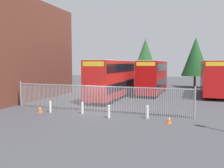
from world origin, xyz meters
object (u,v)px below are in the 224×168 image
(double_decker_bus_near_gate, at_px, (112,78))
(bollard_near_right, at_px, (109,112))
(double_decker_bus_behind_fence_left, at_px, (153,76))
(bollard_near_left, at_px, (50,107))
(bollard_center_front, at_px, (82,108))
(traffic_cone_mid_forecourt, at_px, (169,119))
(traffic_cone_by_gate, at_px, (40,109))
(double_decker_bus_behind_fence_right, at_px, (212,76))
(bollard_far_right, at_px, (147,112))
(double_decker_bus_far_back, at_px, (128,73))

(double_decker_bus_near_gate, relative_size, bollard_near_right, 11.38)
(double_decker_bus_behind_fence_left, bearing_deg, bollard_near_left, -111.10)
(bollard_center_front, bearing_deg, double_decker_bus_behind_fence_left, 77.95)
(bollard_center_front, relative_size, bollard_near_right, 1.00)
(traffic_cone_mid_forecourt, bearing_deg, bollard_center_front, 172.43)
(double_decker_bus_near_gate, distance_m, traffic_cone_by_gate, 10.08)
(double_decker_bus_behind_fence_right, height_order, bollard_near_right, double_decker_bus_behind_fence_right)
(double_decker_bus_behind_fence_left, bearing_deg, traffic_cone_mid_forecourt, -77.04)
(double_decker_bus_behind_fence_left, xyz_separation_m, bollard_near_right, (-0.70, -15.68, -1.95))
(double_decker_bus_behind_fence_left, xyz_separation_m, bollard_far_right, (2.02, -14.90, -1.95))
(traffic_cone_mid_forecourt, bearing_deg, bollard_far_right, 148.07)
(bollard_center_front, xyz_separation_m, bollard_near_right, (2.50, -0.67, 0.00))
(double_decker_bus_behind_fence_right, bearing_deg, bollard_center_front, -124.27)
(double_decker_bus_far_back, height_order, bollard_far_right, double_decker_bus_far_back)
(double_decker_bus_behind_fence_right, relative_size, bollard_center_front, 11.38)
(bollard_far_right, bearing_deg, traffic_cone_by_gate, -174.87)
(bollard_far_right, relative_size, traffic_cone_by_gate, 1.61)
(bollard_center_front, distance_m, traffic_cone_mid_forecourt, 6.93)
(double_decker_bus_near_gate, height_order, double_decker_bus_behind_fence_right, same)
(bollard_near_left, relative_size, traffic_cone_by_gate, 1.61)
(double_decker_bus_far_back, relative_size, bollard_center_front, 11.38)
(traffic_cone_by_gate, bearing_deg, bollard_near_right, 0.04)
(double_decker_bus_behind_fence_left, relative_size, traffic_cone_by_gate, 18.32)
(double_decker_bus_near_gate, height_order, traffic_cone_mid_forecourt, double_decker_bus_near_gate)
(double_decker_bus_near_gate, bearing_deg, traffic_cone_mid_forecourt, -52.60)
(traffic_cone_by_gate, xyz_separation_m, traffic_cone_mid_forecourt, (10.40, -0.24, 0.00))
(double_decker_bus_near_gate, bearing_deg, double_decker_bus_behind_fence_right, 31.77)
(bollard_far_right, xyz_separation_m, traffic_cone_by_gate, (-8.75, -0.79, -0.19))
(bollard_near_left, bearing_deg, double_decker_bus_behind_fence_right, 50.08)
(double_decker_bus_far_back, height_order, bollard_near_right, double_decker_bus_far_back)
(double_decker_bus_behind_fence_left, bearing_deg, bollard_center_front, -102.05)
(bollard_far_right, bearing_deg, double_decker_bus_far_back, 108.73)
(double_decker_bus_behind_fence_left, xyz_separation_m, double_decker_bus_far_back, (-5.45, 7.11, 0.00))
(double_decker_bus_behind_fence_right, relative_size, double_decker_bus_far_back, 1.00)
(double_decker_bus_far_back, height_order, bollard_near_left, double_decker_bus_far_back)
(bollard_near_left, height_order, bollard_near_right, same)
(double_decker_bus_behind_fence_right, relative_size, bollard_near_left, 11.38)
(bollard_center_front, xyz_separation_m, bollard_far_right, (5.22, 0.11, 0.00))
(double_decker_bus_far_back, xyz_separation_m, bollard_far_right, (7.46, -22.00, -1.95))
(double_decker_bus_behind_fence_right, height_order, bollard_far_right, double_decker_bus_behind_fence_right)
(double_decker_bus_behind_fence_left, relative_size, bollard_center_front, 11.38)
(double_decker_bus_far_back, relative_size, traffic_cone_by_gate, 18.32)
(bollard_near_left, bearing_deg, double_decker_bus_behind_fence_left, 68.90)
(double_decker_bus_behind_fence_right, xyz_separation_m, traffic_cone_by_gate, (-14.13, -16.23, -2.13))
(traffic_cone_by_gate, bearing_deg, double_decker_bus_far_back, 86.77)
(bollard_near_left, relative_size, bollard_center_front, 1.00)
(double_decker_bus_near_gate, relative_size, bollard_far_right, 11.38)
(traffic_cone_by_gate, relative_size, traffic_cone_mid_forecourt, 1.00)
(traffic_cone_mid_forecourt, bearing_deg, traffic_cone_by_gate, 178.66)
(double_decker_bus_behind_fence_right, xyz_separation_m, bollard_near_right, (-8.10, -16.22, -1.95))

